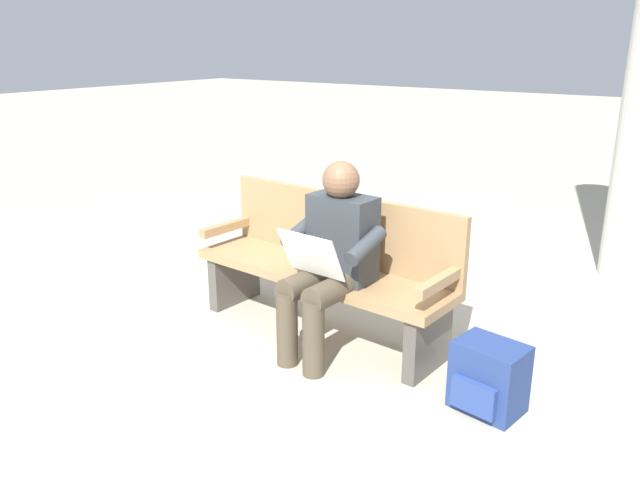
% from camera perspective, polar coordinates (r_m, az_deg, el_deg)
% --- Properties ---
extents(ground_plane, '(40.00, 40.00, 0.00)m').
position_cam_1_polar(ground_plane, '(4.20, 0.02, -8.35)').
color(ground_plane, '#B7AD99').
extents(bench_near, '(1.83, 0.60, 0.90)m').
position_cam_1_polar(bench_near, '(4.07, 0.64, -2.21)').
color(bench_near, '#9E7A51').
rests_on(bench_near, ground).
extents(person_seated, '(0.59, 0.59, 1.18)m').
position_cam_1_polar(person_seated, '(3.72, 0.99, -1.41)').
color(person_seated, '#33383D').
rests_on(person_seated, ground).
extents(backpack, '(0.38, 0.34, 0.37)m').
position_cam_1_polar(backpack, '(3.43, 15.01, -11.96)').
color(backpack, navy).
rests_on(backpack, ground).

